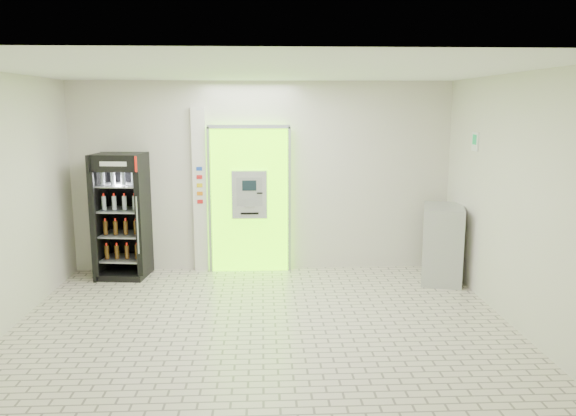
{
  "coord_description": "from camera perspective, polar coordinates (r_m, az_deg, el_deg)",
  "views": [
    {
      "loc": [
        0.01,
        -6.36,
        2.61
      ],
      "look_at": [
        0.35,
        1.2,
        1.23
      ],
      "focal_mm": 35.0,
      "sensor_mm": 36.0,
      "label": 1
    }
  ],
  "objects": [
    {
      "name": "ground",
      "position": [
        6.88,
        -2.54,
        -12.01
      ],
      "size": [
        6.0,
        6.0,
        0.0
      ],
      "primitive_type": "plane",
      "color": "beige",
      "rests_on": "ground"
    },
    {
      "name": "exit_sign",
      "position": [
        8.33,
        18.48,
        6.42
      ],
      "size": [
        0.02,
        0.22,
        0.26
      ],
      "color": "white",
      "rests_on": "room_shell"
    },
    {
      "name": "steel_cabinet",
      "position": [
        8.77,
        15.4,
        -3.51
      ],
      "size": [
        0.81,
        0.99,
        1.15
      ],
      "rotation": [
        0.0,
        0.0,
        -0.29
      ],
      "color": "#AAADB2",
      "rests_on": "ground"
    },
    {
      "name": "room_shell",
      "position": [
        6.41,
        -2.67,
        3.41
      ],
      "size": [
        6.0,
        6.0,
        6.0
      ],
      "color": "beige",
      "rests_on": "ground"
    },
    {
      "name": "pillar",
      "position": [
        8.96,
        -8.91,
        1.77
      ],
      "size": [
        0.22,
        0.11,
        2.6
      ],
      "color": "silver",
      "rests_on": "ground"
    },
    {
      "name": "beverage_cooler",
      "position": [
        8.97,
        -16.51,
        -1.0
      ],
      "size": [
        0.79,
        0.73,
        1.91
      ],
      "rotation": [
        0.0,
        0.0,
        -0.12
      ],
      "color": "black",
      "rests_on": "ground"
    },
    {
      "name": "atm_assembly",
      "position": [
        8.9,
        -3.92,
        0.97
      ],
      "size": [
        1.3,
        0.24,
        2.33
      ],
      "color": "#6AF900",
      "rests_on": "ground"
    }
  ]
}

